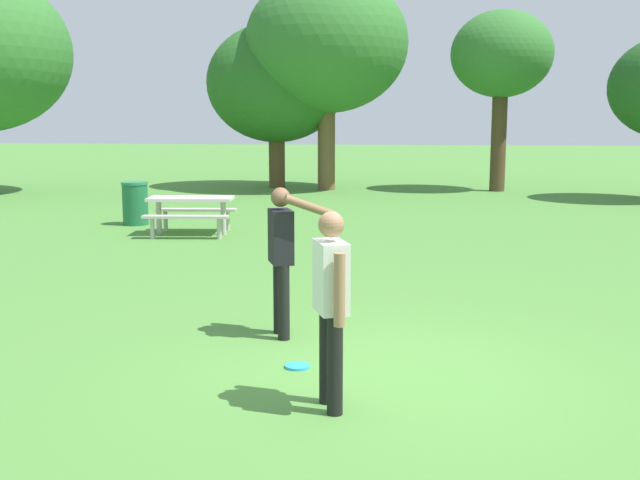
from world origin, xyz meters
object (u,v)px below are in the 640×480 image
person_thrower (331,297)px  tree_broad_center (276,84)px  person_catcher (282,250)px  picnic_table_near (191,207)px  trash_can_beside_table (135,203)px  frisbee (297,366)px  tree_slender_mid (502,56)px  tree_far_right (327,44)px

person_thrower → tree_broad_center: bearing=100.8°
person_catcher → tree_broad_center: size_ratio=0.30×
picnic_table_near → trash_can_beside_table: (-1.64, 1.26, -0.08)m
trash_can_beside_table → frisbee: bearing=-62.0°
trash_can_beside_table → tree_slender_mid: (8.95, 8.91, 3.80)m
tree_broad_center → picnic_table_near: bearing=-89.9°
trash_can_beside_table → person_thrower: bearing=-62.4°
person_catcher → tree_slender_mid: tree_slender_mid is taller
frisbee → tree_slender_mid: tree_slender_mid is taller
picnic_table_near → trash_can_beside_table: bearing=142.3°
tree_slender_mid → person_thrower: bearing=-100.5°
picnic_table_near → tree_far_right: size_ratio=0.26×
picnic_table_near → person_catcher: bearing=-66.7°
tree_broad_center → tree_far_right: (1.76, -0.63, 1.22)m
person_catcher → tree_slender_mid: size_ratio=0.29×
tree_broad_center → trash_can_beside_table: bearing=-99.8°
person_thrower → tree_slender_mid: 19.85m
picnic_table_near → tree_broad_center: (-0.02, 10.65, 2.93)m
person_catcher → frisbee: 1.44m
frisbee → tree_far_right: 18.76m
tree_far_right → tree_slender_mid: tree_far_right is taller
frisbee → trash_can_beside_table: 10.59m
person_catcher → trash_can_beside_table: person_catcher is taller
person_catcher → tree_broad_center: (-3.05, 17.69, 2.53)m
tree_far_right → person_thrower: bearing=-84.0°
person_thrower → tree_broad_center: 20.24m
person_thrower → tree_slender_mid: bearing=79.5°
trash_can_beside_table → tree_far_right: tree_far_right is taller
person_catcher → tree_slender_mid: bearing=76.0°
tree_slender_mid → tree_far_right: bearing=-178.4°
tree_far_right → tree_slender_mid: 5.59m
picnic_table_near → person_thrower: bearing=-67.5°
frisbee → picnic_table_near: picnic_table_near is taller
person_catcher → frisbee: person_catcher is taller
person_catcher → frisbee: size_ratio=6.78×
picnic_table_near → frisbee: bearing=-67.5°
trash_can_beside_table → tree_far_right: (3.38, 8.75, 4.23)m
person_thrower → person_catcher: size_ratio=1.00×
person_catcher → picnic_table_near: person_catcher is taller
person_catcher → tree_slender_mid: (4.29, 17.21, 3.33)m
trash_can_beside_table → tree_slender_mid: tree_slender_mid is taller
tree_far_right → tree_slender_mid: size_ratio=1.22×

